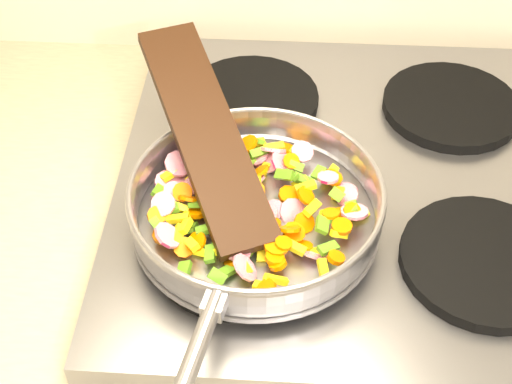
{
  "coord_description": "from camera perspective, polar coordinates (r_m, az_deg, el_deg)",
  "views": [
    {
      "loc": [
        -0.79,
        1.0,
        1.57
      ],
      "look_at": [
        -0.82,
        1.56,
        1.0
      ],
      "focal_mm": 50.0,
      "sensor_mm": 36.0,
      "label": 1
    }
  ],
  "objects": [
    {
      "name": "saute_pan",
      "position": [
        0.81,
        -0.05,
        -1.01
      ],
      "size": [
        0.33,
        0.49,
        0.05
      ],
      "rotation": [
        0.0,
        0.0,
        -0.21
      ],
      "color": "#9E9EA5",
      "rests_on": "grate_fl"
    },
    {
      "name": "grate_fr",
      "position": [
        0.84,
        17.79,
        -5.28
      ],
      "size": [
        0.19,
        0.19,
        0.02
      ],
      "primitive_type": "cylinder",
      "color": "black",
      "rests_on": "cooktop"
    },
    {
      "name": "cooktop",
      "position": [
        0.93,
        7.71,
        0.47
      ],
      "size": [
        0.6,
        0.6,
        0.04
      ],
      "primitive_type": "cube",
      "color": "#939399",
      "rests_on": "counter_top"
    },
    {
      "name": "vegetable_heap",
      "position": [
        0.83,
        -0.65,
        -0.77
      ],
      "size": [
        0.26,
        0.27,
        0.05
      ],
      "color": "yellow",
      "rests_on": "saute_pan"
    },
    {
      "name": "grate_br",
      "position": [
        1.04,
        15.33,
        6.66
      ],
      "size": [
        0.19,
        0.19,
        0.02
      ],
      "primitive_type": "cylinder",
      "color": "black",
      "rests_on": "cooktop"
    },
    {
      "name": "wooden_spatula",
      "position": [
        0.84,
        -4.07,
        4.81
      ],
      "size": [
        0.2,
        0.31,
        0.11
      ],
      "primitive_type": "cube",
      "rotation": [
        0.0,
        -0.29,
        2.0
      ],
      "color": "black",
      "rests_on": "saute_pan"
    },
    {
      "name": "grate_bl",
      "position": [
        1.02,
        -0.37,
        7.49
      ],
      "size": [
        0.19,
        0.19,
        0.02
      ],
      "primitive_type": "cylinder",
      "color": "black",
      "rests_on": "cooktop"
    },
    {
      "name": "grate_fl",
      "position": [
        0.81,
        -1.64,
        -4.63
      ],
      "size": [
        0.19,
        0.19,
        0.02
      ],
      "primitive_type": "cylinder",
      "color": "black",
      "rests_on": "cooktop"
    }
  ]
}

